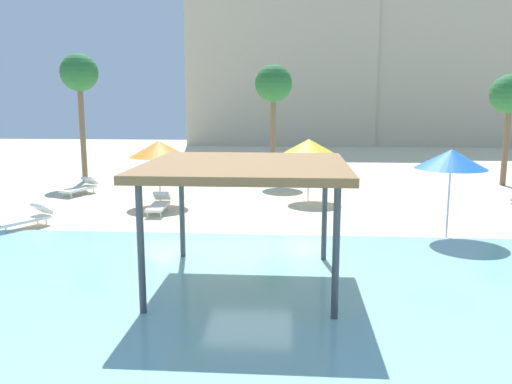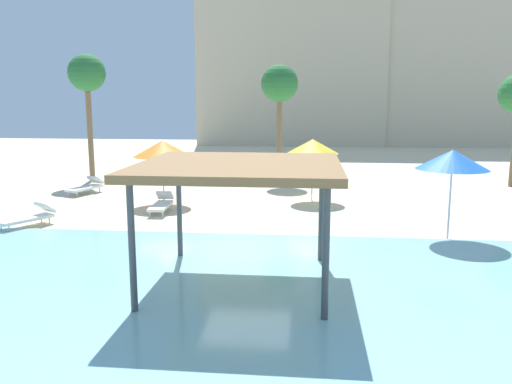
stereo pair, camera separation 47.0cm
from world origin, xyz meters
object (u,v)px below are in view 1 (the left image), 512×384
shade_pavilion (246,170)px  palm_tree_0 (273,86)px  palm_tree_1 (510,96)px  lounge_chair_0 (81,187)px  beach_umbrella_yellow_0 (309,146)px  lounge_chair_3 (27,218)px  beach_umbrella_orange_3 (159,149)px  palm_tree_2 (79,76)px  beach_umbrella_blue_1 (451,159)px  lounge_chair_1 (159,204)px

shade_pavilion → palm_tree_0: size_ratio=0.75×
palm_tree_1 → lounge_chair_0: bearing=-168.8°
beach_umbrella_yellow_0 → lounge_chair_3: (-9.47, -5.54, -1.96)m
lounge_chair_0 → palm_tree_1: bearing=120.7°
lounge_chair_3 → beach_umbrella_yellow_0: bearing=150.2°
lounge_chair_3 → palm_tree_0: bearing=174.1°
beach_umbrella_orange_3 → palm_tree_2: 8.54m
lounge_chair_3 → palm_tree_2: palm_tree_2 is taller
shade_pavilion → palm_tree_0: bearing=90.0°
shade_pavilion → lounge_chair_0: (-8.47, 10.95, -2.34)m
palm_tree_0 → lounge_chair_3: bearing=-125.8°
palm_tree_2 → beach_umbrella_yellow_0: bearing=-21.0°
beach_umbrella_yellow_0 → palm_tree_1: (9.78, 4.57, 2.08)m
beach_umbrella_yellow_0 → palm_tree_1: palm_tree_1 is taller
lounge_chair_3 → palm_tree_0: size_ratio=0.33×
lounge_chair_3 → beach_umbrella_blue_1: bearing=118.8°
shade_pavilion → palm_tree_1: palm_tree_1 is taller
beach_umbrella_blue_1 → palm_tree_0: (-5.83, 11.02, 2.45)m
shade_pavilion → palm_tree_2: 17.95m
beach_umbrella_yellow_0 → palm_tree_2: (-11.52, 4.42, 3.10)m
lounge_chair_1 → palm_tree_2: size_ratio=0.30×
beach_umbrella_blue_1 → palm_tree_1: palm_tree_1 is taller
beach_umbrella_orange_3 → palm_tree_1: 17.01m
beach_umbrella_yellow_0 → lounge_chair_3: bearing=-149.7°
beach_umbrella_blue_1 → palm_tree_2: (-15.65, 10.20, 2.95)m
palm_tree_0 → beach_umbrella_yellow_0: bearing=-72.0°
beach_umbrella_yellow_0 → palm_tree_0: palm_tree_0 is taller
beach_umbrella_yellow_0 → lounge_chair_0: bearing=176.6°
shade_pavilion → lounge_chair_3: size_ratio=2.30×
beach_umbrella_blue_1 → lounge_chair_1: beach_umbrella_blue_1 is taller
beach_umbrella_blue_1 → lounge_chair_3: size_ratio=1.41×
shade_pavilion → palm_tree_2: size_ratio=0.69×
lounge_chair_0 → beach_umbrella_yellow_0: bearing=106.0°
palm_tree_1 → palm_tree_2: 21.32m
beach_umbrella_yellow_0 → palm_tree_0: 6.09m
beach_umbrella_orange_3 → lounge_chair_1: size_ratio=1.35×
beach_umbrella_yellow_0 → lounge_chair_0: (-10.16, 0.61, -1.96)m
lounge_chair_1 → palm_tree_1: 17.64m
palm_tree_1 → palm_tree_2: palm_tree_2 is taller
beach_umbrella_blue_1 → palm_tree_0: bearing=117.9°
palm_tree_0 → palm_tree_2: size_ratio=0.92×
beach_umbrella_blue_1 → beach_umbrella_orange_3: beach_umbrella_blue_1 is taller
lounge_chair_1 → palm_tree_2: (-5.84, 7.34, 5.06)m
beach_umbrella_orange_3 → lounge_chair_1: bearing=-77.3°
beach_umbrella_yellow_0 → lounge_chair_1: bearing=-152.8°
palm_tree_0 → palm_tree_2: bearing=-175.2°
lounge_chair_3 → palm_tree_0: 14.05m
beach_umbrella_yellow_0 → beach_umbrella_blue_1: 7.11m
palm_tree_1 → beach_umbrella_orange_3: bearing=-159.6°
lounge_chair_0 → palm_tree_1: 20.72m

